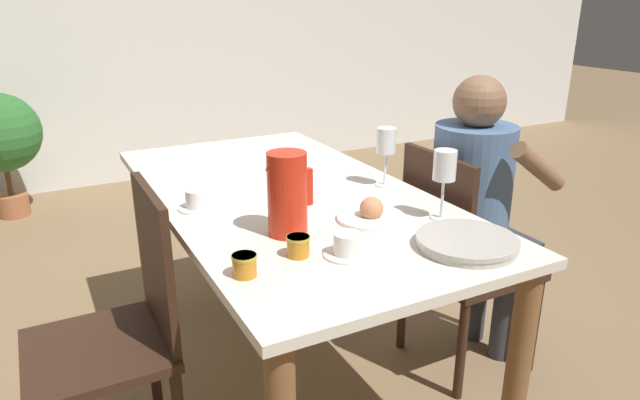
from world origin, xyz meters
name	(u,v)px	position (x,y,z in m)	size (l,w,h in m)	color
ground_plane	(291,377)	(0.00, 0.00, 0.00)	(20.00, 20.00, 0.00)	#7F6647
wall_back	(123,14)	(0.00, 2.96, 1.30)	(10.00, 0.06, 2.60)	white
dining_table	(288,222)	(0.00, 0.00, 0.66)	(0.86, 1.66, 0.78)	silver
chair_person_side	(457,258)	(0.62, -0.21, 0.48)	(0.42, 0.42, 0.90)	#331E14
chair_opposite	(121,328)	(-0.62, -0.13, 0.48)	(0.42, 0.42, 0.90)	#331E14
person_seated	(477,201)	(0.71, -0.20, 0.69)	(0.39, 0.41, 1.17)	#33333D
red_pitcher	(287,194)	(-0.15, -0.34, 0.90)	(0.14, 0.11, 0.24)	red
wine_glass_water	(386,143)	(0.34, -0.10, 0.94)	(0.07, 0.07, 0.21)	white
wine_glass_juice	(445,169)	(0.32, -0.45, 0.94)	(0.07, 0.07, 0.22)	white
teacup_near_person	(347,246)	(-0.07, -0.55, 0.81)	(0.13, 0.13, 0.06)	white
teacup_across	(197,201)	(-0.33, -0.02, 0.81)	(0.13, 0.13, 0.06)	white
serving_tray	(467,242)	(0.24, -0.65, 0.79)	(0.28, 0.28, 0.03)	#B7B2A8
bread_plate	(371,214)	(0.12, -0.36, 0.80)	(0.21, 0.21, 0.07)	white
jam_jar_amber	(244,264)	(-0.36, -0.53, 0.81)	(0.06, 0.06, 0.06)	#C67A1E
jam_jar_red	(298,245)	(-0.19, -0.49, 0.81)	(0.06, 0.06, 0.06)	#C67A1E
potted_plant	(0,136)	(-0.94, 2.49, 0.56)	(0.52, 0.52, 0.84)	#A8603D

